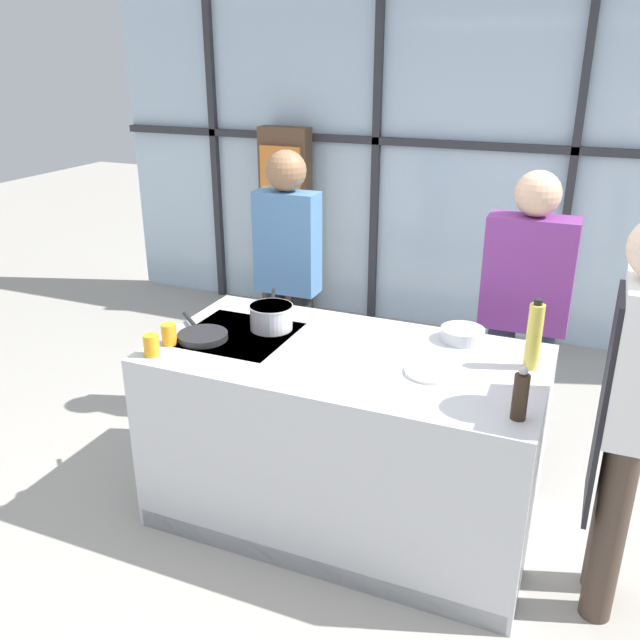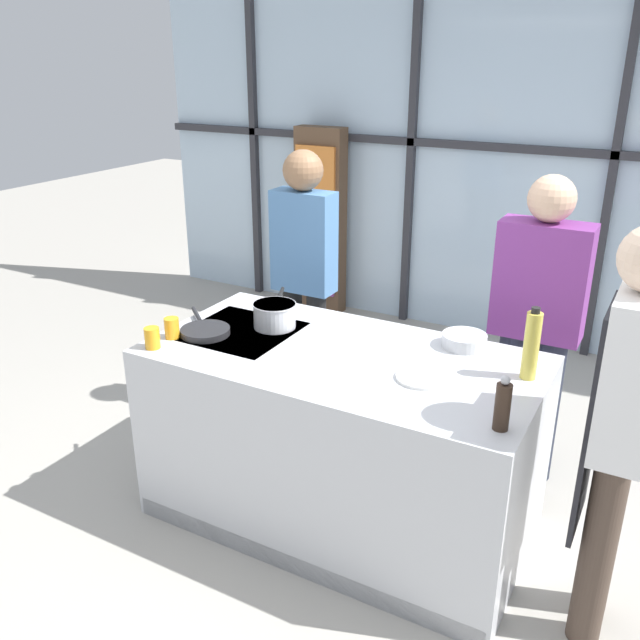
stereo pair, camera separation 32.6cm
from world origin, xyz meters
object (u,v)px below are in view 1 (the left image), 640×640
(pepper_grinder, at_px, (520,395))
(saucepan, at_px, (271,316))
(white_plate, at_px, (431,372))
(juice_glass_near, at_px, (151,345))
(spectator_far_left, at_px, (288,268))
(juice_glass_far, at_px, (169,334))
(spectator_center_left, at_px, (524,308))
(chef, at_px, (631,400))
(frying_pan, at_px, (202,335))
(oil_bottle, at_px, (534,336))
(mixing_bowl, at_px, (462,334))

(pepper_grinder, bearing_deg, saucepan, 160.98)
(white_plate, distance_m, juice_glass_near, 1.27)
(spectator_far_left, distance_m, juice_glass_far, 1.09)
(saucepan, xyz_separation_m, pepper_grinder, (1.27, -0.44, 0.03))
(white_plate, bearing_deg, juice_glass_far, -172.02)
(spectator_center_left, height_order, saucepan, spectator_center_left)
(chef, xyz_separation_m, frying_pan, (-1.92, -0.01, -0.04))
(frying_pan, height_order, oil_bottle, oil_bottle)
(chef, height_order, pepper_grinder, chef)
(frying_pan, relative_size, pepper_grinder, 1.68)
(frying_pan, relative_size, oil_bottle, 1.15)
(chef, bearing_deg, juice_glass_near, 97.38)
(spectator_far_left, xyz_separation_m, spectator_center_left, (1.40, -0.00, -0.05))
(mixing_bowl, bearing_deg, white_plate, -96.75)
(juice_glass_far, bearing_deg, spectator_far_left, 84.06)
(chef, xyz_separation_m, mixing_bowl, (-0.74, 0.47, -0.03))
(pepper_grinder, relative_size, juice_glass_far, 2.16)
(saucepan, bearing_deg, chef, -8.19)
(spectator_far_left, distance_m, mixing_bowl, 1.27)
(chef, distance_m, juice_glass_near, 2.05)
(chef, bearing_deg, oil_bottle, 55.27)
(oil_bottle, height_order, juice_glass_near, oil_bottle)
(frying_pan, bearing_deg, spectator_far_left, 89.72)
(saucepan, distance_m, pepper_grinder, 1.35)
(mixing_bowl, bearing_deg, spectator_center_left, 65.31)
(spectator_center_left, height_order, frying_pan, spectator_center_left)
(spectator_center_left, relative_size, juice_glass_near, 16.39)
(chef, distance_m, mixing_bowl, 0.88)
(pepper_grinder, xyz_separation_m, juice_glass_far, (-1.64, 0.08, -0.05))
(spectator_far_left, distance_m, oil_bottle, 1.66)
(spectator_center_left, xyz_separation_m, juice_glass_near, (-1.51, -1.23, 0.02))
(mixing_bowl, bearing_deg, saucepan, -166.20)
(spectator_far_left, distance_m, pepper_grinder, 1.92)
(chef, xyz_separation_m, juice_glass_near, (-2.03, -0.26, -0.01))
(mixing_bowl, distance_m, juice_glass_near, 1.48)
(white_plate, xyz_separation_m, oil_bottle, (0.39, 0.23, 0.15))
(mixing_bowl, height_order, pepper_grinder, pepper_grinder)
(juice_glass_near, bearing_deg, chef, 7.38)
(chef, bearing_deg, juice_glass_far, 93.47)
(white_plate, bearing_deg, juice_glass_near, -165.77)
(chef, xyz_separation_m, spectator_far_left, (-1.92, 0.96, 0.02))
(spectator_far_left, bearing_deg, pepper_grinder, 142.62)
(chef, relative_size, juice_glass_near, 16.65)
(chef, relative_size, pepper_grinder, 7.71)
(saucepan, xyz_separation_m, juice_glass_far, (-0.36, -0.36, -0.02))
(frying_pan, xyz_separation_m, pepper_grinder, (1.53, -0.19, 0.08))
(juice_glass_far, bearing_deg, oil_bottle, 13.87)
(mixing_bowl, bearing_deg, chef, -32.02)
(spectator_center_left, xyz_separation_m, mixing_bowl, (-0.23, -0.50, 0.01))
(spectator_center_left, relative_size, juice_glass_far, 16.39)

